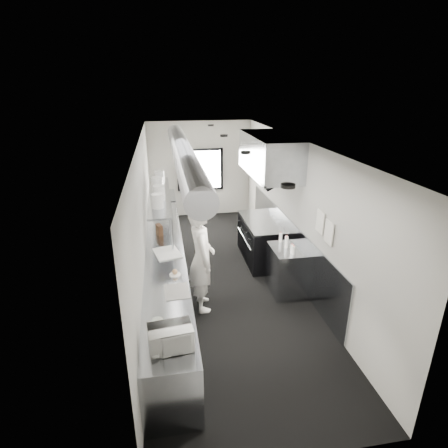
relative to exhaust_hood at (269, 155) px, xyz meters
name	(u,v)px	position (x,y,z in m)	size (l,w,h in m)	color
floor	(223,278)	(-1.10, -0.70, -2.39)	(3.00, 8.00, 0.01)	black
ceiling	(222,141)	(-1.10, -0.70, 0.41)	(3.00, 8.00, 0.01)	silver
wall_back	(200,169)	(-1.10, 3.30, -0.99)	(3.00, 0.02, 2.80)	#B2B0A9
wall_front	(294,357)	(-1.10, -4.70, -0.99)	(3.00, 0.02, 2.80)	#B2B0A9
wall_left	(144,219)	(-2.60, -0.70, -0.99)	(0.02, 8.00, 2.80)	#B2B0A9
wall_right	(296,210)	(0.40, -0.70, -0.99)	(0.02, 8.00, 2.80)	#B2B0A9
wall_cladding	(287,243)	(0.38, -0.40, -1.84)	(0.03, 5.50, 1.10)	#9399A1
hvac_duct	(183,153)	(-1.80, -0.30, 0.16)	(0.40, 0.40, 6.40)	gray
service_window	(200,170)	(-1.10, 3.26, -0.99)	(1.36, 0.05, 1.25)	white
exhaust_hood	(269,155)	(0.00, 0.00, 0.00)	(0.81, 2.20, 0.88)	#9399A1
prep_counter	(166,275)	(-2.25, -1.20, -1.94)	(0.70, 6.00, 0.90)	#9399A1
pass_shelf	(160,196)	(-2.29, 0.30, -0.86)	(0.45, 3.00, 0.68)	#9399A1
range	(263,240)	(-0.06, 0.00, -1.92)	(0.88, 1.60, 0.94)	black
bottle_station	(288,270)	(0.05, -1.40, -1.94)	(0.65, 0.80, 0.90)	#9399A1
far_work_table	(163,211)	(-2.25, 2.50, -1.94)	(0.70, 1.20, 0.90)	#9399A1
notice_sheet_a	(320,222)	(0.37, -1.90, -0.79)	(0.02, 0.28, 0.38)	white
notice_sheet_b	(329,232)	(0.37, -2.25, -0.84)	(0.02, 0.28, 0.38)	white
line_cook	(202,258)	(-1.63, -1.65, -1.43)	(0.70, 0.46, 1.92)	white
microwave	(171,337)	(-2.22, -3.77, -1.35)	(0.47, 0.35, 0.28)	white
deli_tub_a	(159,333)	(-2.36, -3.55, -1.44)	(0.15, 0.15, 0.11)	#AFB9AA
deli_tub_b	(158,324)	(-2.38, -3.37, -1.44)	(0.16, 0.16, 0.11)	#AFB9AA
newspaper	(177,291)	(-2.10, -2.56, -1.48)	(0.36, 0.45, 0.01)	beige
small_plate	(175,275)	(-2.10, -2.05, -1.48)	(0.18, 0.18, 0.02)	white
pastry	(175,272)	(-2.10, -2.05, -1.43)	(0.09, 0.09, 0.09)	tan
cutting_board	(167,253)	(-2.20, -1.22, -1.48)	(0.42, 0.56, 0.02)	white
knife_block	(159,230)	(-2.33, -0.32, -1.38)	(0.09, 0.20, 0.22)	#4D301B
plate_stack_a	(157,201)	(-2.33, -0.59, -0.68)	(0.23, 0.23, 0.27)	white
plate_stack_b	(159,193)	(-2.29, -0.11, -0.67)	(0.23, 0.23, 0.30)	white
plate_stack_c	(157,185)	(-2.32, 0.38, -0.64)	(0.25, 0.25, 0.36)	white
plate_stack_d	(160,178)	(-2.27, 1.11, -0.65)	(0.22, 0.22, 0.33)	white
squeeze_bottle_a	(293,250)	(0.03, -1.65, -1.41)	(0.05, 0.05, 0.16)	white
squeeze_bottle_b	(292,249)	(0.03, -1.60, -1.41)	(0.06, 0.06, 0.17)	white
squeeze_bottle_c	(286,243)	(0.00, -1.36, -1.39)	(0.07, 0.07, 0.20)	white
squeeze_bottle_d	(286,241)	(0.04, -1.26, -1.40)	(0.06, 0.06, 0.19)	white
squeeze_bottle_e	(281,237)	(-0.02, -1.08, -1.40)	(0.06, 0.06, 0.19)	white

